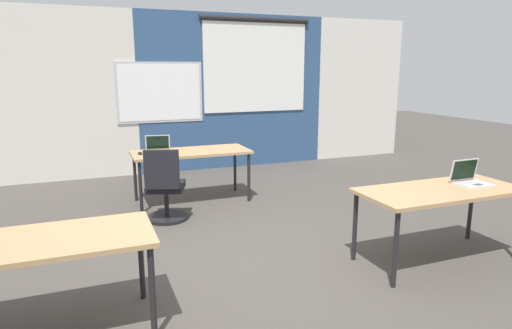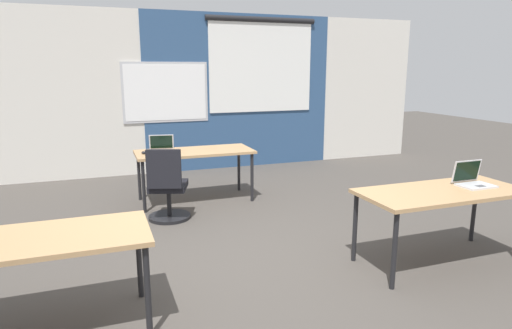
% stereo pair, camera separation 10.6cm
% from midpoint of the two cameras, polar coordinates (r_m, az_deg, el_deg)
% --- Properties ---
extents(ground_plane, '(24.00, 24.00, 0.00)m').
position_cam_midpoint_polar(ground_plane, '(4.34, -1.97, -12.66)').
color(ground_plane, '#47423D').
extents(back_wall_assembly, '(10.00, 0.27, 2.80)m').
position_cam_midpoint_polar(back_wall_assembly, '(8.04, -11.90, 9.05)').
color(back_wall_assembly, silver).
rests_on(back_wall_assembly, ground).
extents(desk_near_left, '(1.60, 0.70, 0.72)m').
position_cam_midpoint_polar(desk_near_left, '(3.36, -27.99, -9.66)').
color(desk_near_left, tan).
rests_on(desk_near_left, ground).
extents(desk_near_right, '(1.60, 0.70, 0.72)m').
position_cam_midpoint_polar(desk_near_right, '(4.52, 22.18, -3.67)').
color(desk_near_right, tan).
rests_on(desk_near_right, ground).
extents(desk_far_center, '(1.60, 0.70, 0.72)m').
position_cam_midpoint_polar(desk_far_center, '(6.17, -8.87, 1.21)').
color(desk_far_center, tan).
rests_on(desk_far_center, ground).
extents(laptop_far_left, '(0.37, 0.35, 0.23)m').
position_cam_midpoint_polar(laptop_far_left, '(6.11, -13.06, 1.98)').
color(laptop_far_left, silver).
rests_on(laptop_far_left, desk_far_center).
extents(mouse_far_left, '(0.06, 0.10, 0.03)m').
position_cam_midpoint_polar(mouse_far_left, '(6.04, -15.26, 1.43)').
color(mouse_far_left, black).
rests_on(mouse_far_left, desk_far_center).
extents(chair_far_left, '(0.56, 0.61, 0.92)m').
position_cam_midpoint_polar(chair_far_left, '(5.47, -12.22, -3.42)').
color(chair_far_left, black).
rests_on(chair_far_left, ground).
extents(laptop_near_right_end, '(0.33, 0.27, 0.24)m').
position_cam_midpoint_polar(laptop_near_right_end, '(4.79, 25.41, -1.71)').
color(laptop_near_right_end, silver).
rests_on(laptop_near_right_end, desk_near_right).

